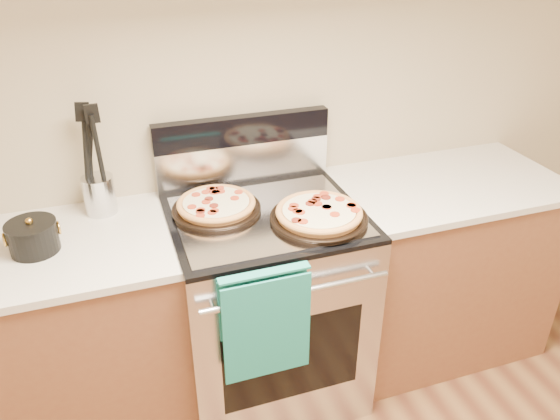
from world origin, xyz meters
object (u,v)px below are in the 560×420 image
object	(u,v)px
range_body	(266,307)
pepperoni_pizza_back	(216,206)
utensil_crock	(100,195)
saucepan	(33,238)
pepperoni_pizza_front	(319,215)

from	to	relation	value
range_body	pepperoni_pizza_back	size ratio (longest dim) A/B	2.59
range_body	utensil_crock	xyz separation A→B (m)	(-0.61, 0.24, 0.54)
range_body	pepperoni_pizza_back	distance (m)	0.54
range_body	saucepan	xyz separation A→B (m)	(-0.85, 0.02, 0.51)
utensil_crock	saucepan	size ratio (longest dim) A/B	0.92
pepperoni_pizza_back	saucepan	world-z (taller)	saucepan
range_body	utensil_crock	size ratio (longest dim) A/B	5.83
pepperoni_pizza_front	saucepan	world-z (taller)	saucepan
utensil_crock	pepperoni_pizza_front	bearing A→B (deg)	-25.17
utensil_crock	pepperoni_pizza_back	bearing A→B (deg)	-21.53
range_body	pepperoni_pizza_front	bearing A→B (deg)	-36.38
saucepan	utensil_crock	bearing A→B (deg)	42.54
pepperoni_pizza_back	pepperoni_pizza_front	bearing A→B (deg)	-29.30
pepperoni_pizza_back	saucepan	bearing A→B (deg)	-175.81
saucepan	range_body	bearing A→B (deg)	-1.41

